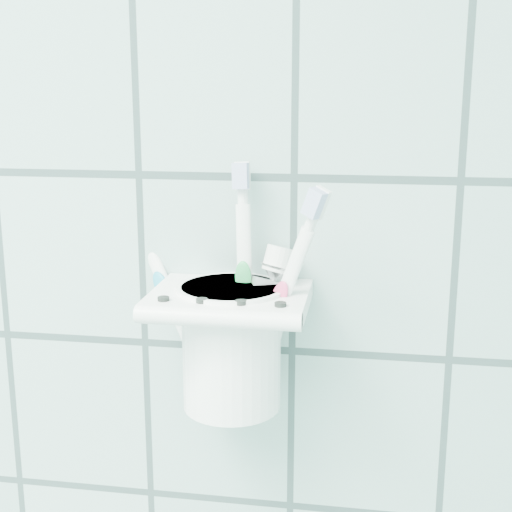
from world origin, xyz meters
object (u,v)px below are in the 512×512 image
Objects in this scene: holder_bracket at (230,301)px; toothpaste_tube at (243,313)px; toothbrush_orange at (246,283)px; toothbrush_pink at (209,280)px; cup at (232,342)px; toothbrush_blue at (247,281)px.

toothpaste_tube is at bearing -9.29° from holder_bracket.
toothpaste_tube is at bearing -59.17° from toothbrush_orange.
toothbrush_orange is 0.03m from toothpaste_tube.
holder_bracket is 0.01m from toothpaste_tube.
toothbrush_orange is at bearing 22.30° from toothbrush_pink.
holder_bracket and cup have the same top height.
cup is at bearing -114.17° from toothbrush_orange.
holder_bracket is at bearing -90.91° from cup.
toothpaste_tube reaches higher than cup.
toothbrush_pink reaches higher than toothbrush_blue.
toothpaste_tube is at bearing -2.85° from toothbrush_pink.
toothbrush_blue is (0.01, 0.01, 0.05)m from cup.
holder_bracket is 1.20× the size of cup.
toothbrush_orange is (-0.00, -0.00, -0.00)m from toothbrush_blue.
toothbrush_blue and toothbrush_orange have the same top height.
toothbrush_blue is (0.01, 0.01, 0.01)m from holder_bracket.
holder_bracket is 0.90× the size of toothpaste_tube.
toothbrush_blue is at bearing 36.50° from cup.
toothpaste_tube is (0.01, -0.00, -0.01)m from holder_bracket.
toothbrush_pink is at bearing -167.33° from toothbrush_blue.
toothbrush_orange is 1.36× the size of toothpaste_tube.
toothpaste_tube is (0.03, -0.01, -0.02)m from toothbrush_pink.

